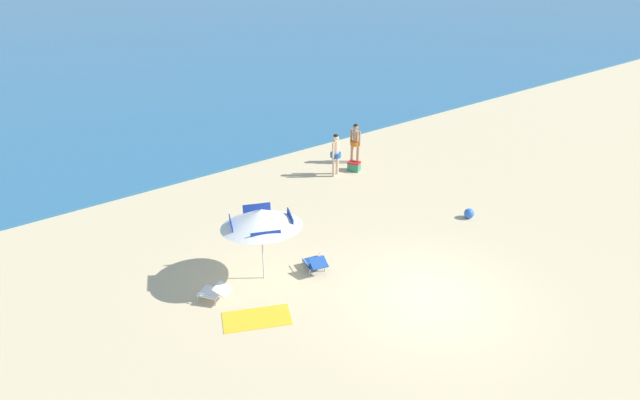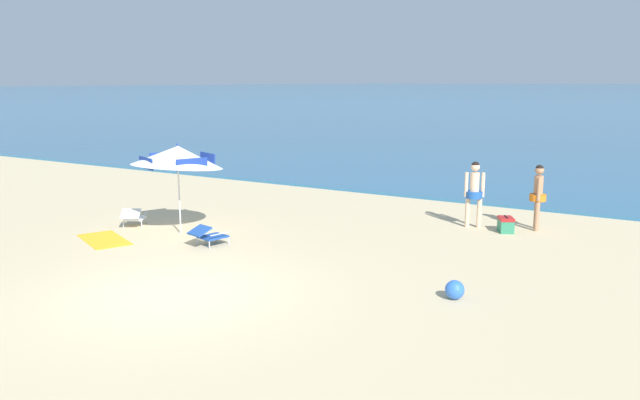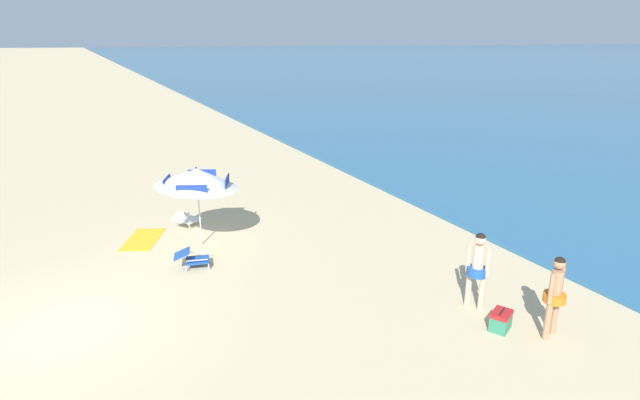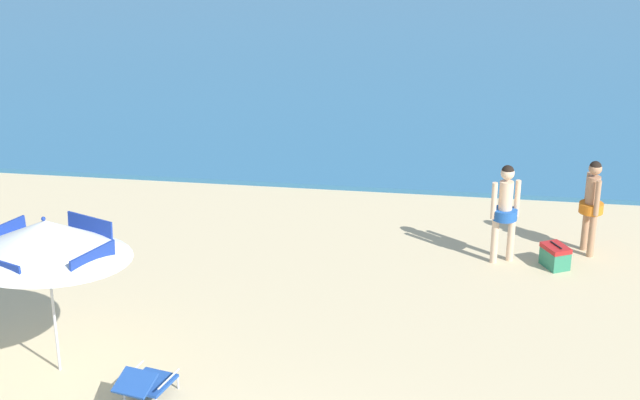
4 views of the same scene
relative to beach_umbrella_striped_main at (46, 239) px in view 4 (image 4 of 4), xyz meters
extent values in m
cylinder|color=silver|center=(0.00, 0.00, -0.88)|extent=(0.04, 0.04, 2.28)
cone|color=white|center=(0.00, 0.00, 0.00)|extent=(2.90, 2.93, 0.73)
cube|color=navy|center=(0.32, 0.77, -0.12)|extent=(0.78, 0.36, 0.29)
cube|color=navy|center=(-0.77, 0.32, -0.12)|extent=(0.36, 0.78, 0.29)
cube|color=navy|center=(0.77, -0.32, -0.12)|extent=(0.36, 0.78, 0.29)
sphere|color=navy|center=(0.00, 0.00, 0.29)|extent=(0.06, 0.06, 0.06)
cube|color=#1E4799|center=(1.49, -0.45, -1.82)|extent=(0.65, 0.71, 0.04)
cube|color=#1E4799|center=(1.40, -0.82, -1.60)|extent=(0.58, 0.51, 0.19)
cylinder|color=silver|center=(1.32, -0.12, -1.93)|extent=(0.03, 0.03, 0.18)
cylinder|color=silver|center=(1.79, -0.23, -1.93)|extent=(0.03, 0.03, 0.18)
cylinder|color=silver|center=(1.18, -0.67, -1.93)|extent=(0.03, 0.03, 0.18)
cylinder|color=silver|center=(1.22, -0.39, -1.70)|extent=(0.15, 0.53, 0.02)
cylinder|color=silver|center=(1.76, -0.52, -1.70)|extent=(0.15, 0.53, 0.02)
cylinder|color=beige|center=(6.43, 4.68, -1.58)|extent=(0.13, 0.13, 0.88)
cylinder|color=beige|center=(6.14, 4.55, -1.58)|extent=(0.13, 0.13, 0.88)
cylinder|color=#1E51A3|center=(6.29, 4.61, -1.12)|extent=(0.44, 0.44, 0.18)
cylinder|color=beige|center=(6.29, 4.61, -0.83)|extent=(0.24, 0.24, 0.62)
cylinder|color=beige|center=(6.49, 4.70, -0.85)|extent=(0.09, 0.09, 0.66)
cylinder|color=beige|center=(6.09, 4.53, -0.85)|extent=(0.09, 0.09, 0.66)
sphere|color=beige|center=(6.29, 4.61, -0.36)|extent=(0.24, 0.24, 0.24)
sphere|color=black|center=(6.29, 4.61, -0.33)|extent=(0.22, 0.22, 0.22)
cylinder|color=tan|center=(7.77, 5.35, -1.59)|extent=(0.12, 0.12, 0.85)
cylinder|color=tan|center=(7.86, 5.06, -1.59)|extent=(0.12, 0.12, 0.85)
cylinder|color=orange|center=(7.81, 5.20, -1.14)|extent=(0.43, 0.43, 0.18)
cylinder|color=tan|center=(7.81, 5.20, -0.86)|extent=(0.23, 0.23, 0.60)
cylinder|color=tan|center=(7.76, 5.41, -0.88)|extent=(0.09, 0.09, 0.64)
cylinder|color=tan|center=(7.87, 5.00, -0.88)|extent=(0.09, 0.09, 0.64)
sphere|color=tan|center=(7.81, 5.20, -0.41)|extent=(0.23, 0.23, 0.23)
sphere|color=black|center=(7.81, 5.20, -0.38)|extent=(0.21, 0.21, 0.21)
cube|color=#2D7F5B|center=(7.20, 4.51, -1.86)|extent=(0.53, 0.58, 0.32)
cube|color=red|center=(7.20, 4.51, -1.66)|extent=(0.54, 0.60, 0.08)
cylinder|color=black|center=(7.20, 4.51, -1.60)|extent=(0.18, 0.31, 0.02)
camera|label=1|loc=(-6.97, -12.15, 7.54)|focal=31.74mm
camera|label=2|loc=(11.32, -11.69, 1.89)|focal=35.23mm
camera|label=3|loc=(13.83, -2.82, 3.71)|focal=28.39mm
camera|label=4|loc=(5.38, -11.30, 5.21)|focal=54.60mm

